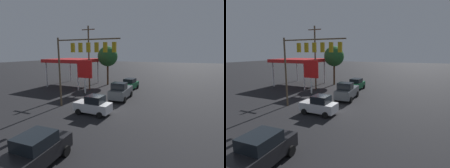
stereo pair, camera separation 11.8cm
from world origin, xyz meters
TOP-DOWN VIEW (x-y plane):
  - ground_plane at (0.00, 0.00)m, footprint 200.00×200.00m
  - traffic_signal_assembly at (2.46, 0.11)m, footprint 7.61×0.43m
  - utility_pole at (7.53, -9.46)m, footprint 2.40×0.26m
  - gas_station_canopy at (12.56, -11.96)m, footprint 8.11×8.40m
  - price_sign at (6.56, -6.54)m, footprint 2.49×0.27m
  - sedan_far at (-0.58, 9.76)m, footprint 2.23×4.48m
  - pickup_parked at (0.25, -5.55)m, footprint 2.52×5.32m
  - hatchback_crossing at (0.77, 1.04)m, footprint 3.81×1.98m
  - sedan_waiting at (1.02, -11.89)m, footprint 2.27×4.50m
  - street_tree at (6.49, -14.71)m, footprint 3.87×3.87m

SIDE VIEW (x-z plane):
  - ground_plane at x=0.00m, z-range 0.00..0.00m
  - hatchback_crossing at x=0.77m, z-range -0.04..1.93m
  - sedan_far at x=-0.58m, z-range -0.01..1.92m
  - sedan_waiting at x=1.02m, z-range -0.01..1.92m
  - pickup_parked at x=0.25m, z-range -0.09..2.31m
  - price_sign at x=6.56m, z-range 1.03..6.16m
  - gas_station_canopy at x=12.56m, z-range 2.18..7.26m
  - street_tree at x=6.49m, z-range 1.78..9.29m
  - utility_pole at x=7.53m, z-range 0.29..10.88m
  - traffic_signal_assembly at x=2.46m, z-range 2.23..10.16m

